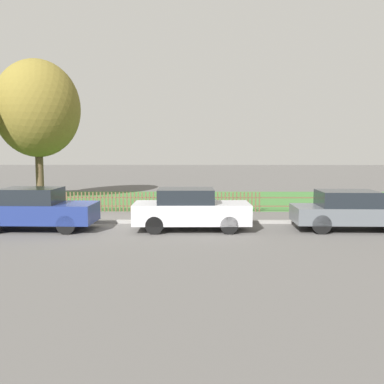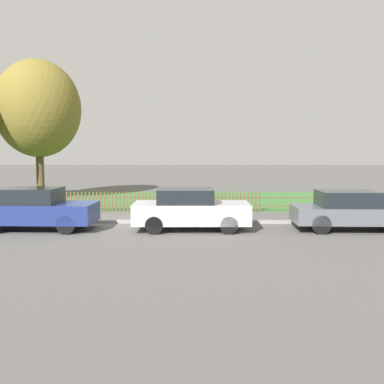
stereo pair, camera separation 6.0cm
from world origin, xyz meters
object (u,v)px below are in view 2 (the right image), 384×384
Objects in this scene: parked_car_black_saloon at (36,209)px; tree_mid_park at (38,109)px; parked_car_red_compact at (351,210)px; covered_motorcycle at (197,204)px; parked_car_navy_estate at (190,209)px.

parked_car_black_saloon is 10.30m from tree_mid_park.
covered_motorcycle is (-5.36, 2.25, -0.10)m from parked_car_red_compact.
parked_car_red_compact is (11.00, 0.05, -0.04)m from parked_car_black_saloon.
tree_mid_park is at bearing 149.19° from parked_car_red_compact.
parked_car_navy_estate is at bearing -46.21° from tree_mid_park.
tree_mid_park reaches higher than covered_motorcycle.
parked_car_navy_estate is 2.31m from covered_motorcycle.
tree_mid_park reaches higher than parked_car_black_saloon.
tree_mid_park is (-3.08, 8.86, 4.26)m from parked_car_black_saloon.
parked_car_navy_estate is (5.40, 0.01, -0.01)m from parked_car_black_saloon.
tree_mid_park is (-8.48, 8.85, 4.28)m from parked_car_navy_estate.
parked_car_navy_estate is 0.98× the size of parked_car_red_compact.
parked_car_navy_estate is at bearing -96.72° from covered_motorcycle.
parked_car_black_saloon is 5.40m from parked_car_navy_estate.
covered_motorcycle is (5.64, 2.30, -0.14)m from parked_car_black_saloon.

